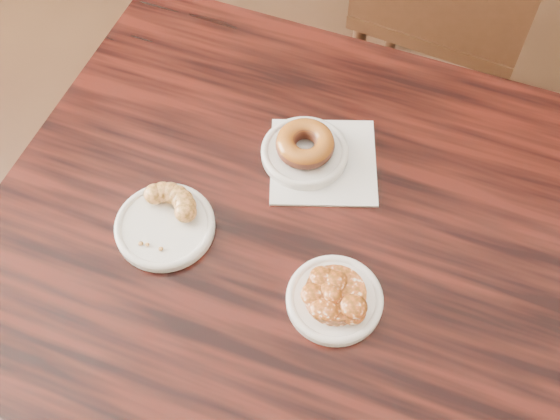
% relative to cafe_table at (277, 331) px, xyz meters
% --- Properties ---
extents(floor, '(5.00, 5.00, 0.00)m').
position_rel_cafe_table_xyz_m(floor, '(0.24, 0.10, -0.38)').
color(floor, black).
rests_on(floor, ground).
extents(cafe_table, '(1.03, 1.03, 0.75)m').
position_rel_cafe_table_xyz_m(cafe_table, '(0.00, 0.00, 0.00)').
color(cafe_table, black).
rests_on(cafe_table, floor).
extents(napkin, '(0.21, 0.21, 0.00)m').
position_rel_cafe_table_xyz_m(napkin, '(0.04, 0.16, 0.38)').
color(napkin, white).
rests_on(napkin, cafe_table).
extents(plate_donut, '(0.15, 0.15, 0.01)m').
position_rel_cafe_table_xyz_m(plate_donut, '(0.01, 0.16, 0.39)').
color(plate_donut, silver).
rests_on(plate_donut, napkin).
extents(plate_cruller, '(0.16, 0.16, 0.01)m').
position_rel_cafe_table_xyz_m(plate_cruller, '(-0.17, -0.02, 0.38)').
color(plate_cruller, white).
rests_on(plate_cruller, cafe_table).
extents(plate_fritter, '(0.14, 0.14, 0.01)m').
position_rel_cafe_table_xyz_m(plate_fritter, '(0.11, -0.08, 0.38)').
color(plate_fritter, white).
rests_on(plate_fritter, cafe_table).
extents(glazed_donut, '(0.10, 0.10, 0.03)m').
position_rel_cafe_table_xyz_m(glazed_donut, '(0.01, 0.16, 0.41)').
color(glazed_donut, brown).
rests_on(glazed_donut, plate_donut).
extents(apple_fritter, '(0.13, 0.13, 0.03)m').
position_rel_cafe_table_xyz_m(apple_fritter, '(0.11, -0.08, 0.40)').
color(apple_fritter, '#4D2608').
rests_on(apple_fritter, plate_fritter).
extents(cruller_fragment, '(0.12, 0.12, 0.03)m').
position_rel_cafe_table_xyz_m(cruller_fragment, '(-0.17, -0.02, 0.40)').
color(cruller_fragment, brown).
rests_on(cruller_fragment, plate_cruller).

